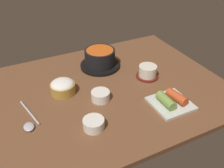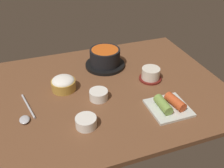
{
  "view_description": "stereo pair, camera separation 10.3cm",
  "coord_description": "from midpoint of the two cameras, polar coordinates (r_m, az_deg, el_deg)",
  "views": [
    {
      "loc": [
        -35.99,
        -78.48,
        63.23
      ],
      "look_at": [
        2.0,
        -2.0,
        5.0
      ],
      "focal_mm": 40.33,
      "sensor_mm": 36.0,
      "label": 1
    },
    {
      "loc": [
        -26.49,
        -82.5,
        63.23
      ],
      "look_at": [
        2.0,
        -2.0,
        5.0
      ],
      "focal_mm": 40.33,
      "sensor_mm": 36.0,
      "label": 2
    }
  ],
  "objects": [
    {
      "name": "banchan_cup_center",
      "position": [
        0.99,
        -5.62,
        -2.71
      ],
      "size": [
        7.37,
        7.37,
        3.76
      ],
      "color": "white",
      "rests_on": "dining_table"
    },
    {
      "name": "spoon",
      "position": [
        0.95,
        -21.31,
        -8.13
      ],
      "size": [
        5.66,
        18.14,
        1.35
      ],
      "color": "#B7B7BC",
      "rests_on": "dining_table"
    },
    {
      "name": "side_bowl_near",
      "position": [
        0.87,
        -7.63,
        -9.03
      ],
      "size": [
        7.41,
        7.41,
        3.69
      ],
      "color": "white",
      "rests_on": "dining_table"
    },
    {
      "name": "kimchi_plate",
      "position": [
        0.98,
        10.32,
        -3.94
      ],
      "size": [
        14.59,
        14.59,
        4.6
      ],
      "color": "silver",
      "rests_on": "dining_table"
    },
    {
      "name": "tea_cup_with_saucer",
      "position": [
        1.12,
        5.6,
        2.61
      ],
      "size": [
        9.93,
        9.93,
        5.58
      ],
      "color": "maroon",
      "rests_on": "dining_table"
    },
    {
      "name": "dining_table",
      "position": [
        1.06,
        -4.22,
        -1.6
      ],
      "size": [
        100.0,
        76.0,
        2.0
      ],
      "primitive_type": "cube",
      "color": "brown",
      "rests_on": "ground"
    },
    {
      "name": "stone_pot",
      "position": [
        1.19,
        -5.23,
        5.64
      ],
      "size": [
        18.88,
        18.88,
        8.82
      ],
      "color": "black",
      "rests_on": "dining_table"
    },
    {
      "name": "rice_bowl",
      "position": [
        1.05,
        -13.92,
        -0.68
      ],
      "size": [
        10.09,
        10.09,
        5.97
      ],
      "color": "#B78C38",
      "rests_on": "dining_table"
    }
  ]
}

